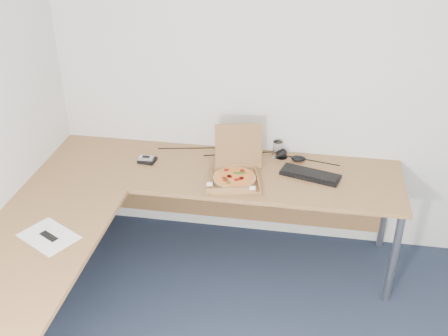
% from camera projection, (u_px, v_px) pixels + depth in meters
% --- Properties ---
extents(room_shell, '(3.50, 3.50, 2.50)m').
position_uv_depth(room_shell, '(280.00, 240.00, 2.24)').
color(room_shell, silver).
rests_on(room_shell, ground).
extents(desk, '(2.50, 2.20, 0.73)m').
position_uv_depth(desk, '(158.00, 203.00, 3.46)').
color(desk, '#9F6E3F').
rests_on(desk, ground).
extents(pizza_box, '(0.32, 0.37, 0.33)m').
position_uv_depth(pizza_box, '(235.00, 175.00, 3.63)').
color(pizza_box, '#9E6C3E').
rests_on(pizza_box, desk).
extents(drinking_glass, '(0.07, 0.07, 0.12)m').
position_uv_depth(drinking_glass, '(277.00, 149.00, 3.90)').
color(drinking_glass, silver).
rests_on(drinking_glass, desk).
extents(keyboard, '(0.42, 0.25, 0.02)m').
position_uv_depth(keyboard, '(310.00, 175.00, 3.69)').
color(keyboard, black).
rests_on(keyboard, desk).
extents(mouse, '(0.11, 0.07, 0.04)m').
position_uv_depth(mouse, '(298.00, 159.00, 3.87)').
color(mouse, black).
rests_on(mouse, desk).
extents(wallet, '(0.13, 0.11, 0.02)m').
position_uv_depth(wallet, '(147.00, 160.00, 3.87)').
color(wallet, black).
rests_on(wallet, desk).
extents(phone, '(0.10, 0.06, 0.02)m').
position_uv_depth(phone, '(146.00, 158.00, 3.85)').
color(phone, '#B2B5BA').
rests_on(phone, wallet).
extents(paper_sheet, '(0.39, 0.36, 0.00)m').
position_uv_depth(paper_sheet, '(49.00, 236.00, 3.11)').
color(paper_sheet, white).
rests_on(paper_sheet, desk).
extents(dome_speaker, '(0.09, 0.09, 0.07)m').
position_uv_depth(dome_speaker, '(282.00, 153.00, 3.91)').
color(dome_speaker, black).
rests_on(dome_speaker, desk).
extents(cable_bundle, '(0.64, 0.13, 0.01)m').
position_uv_depth(cable_bundle, '(244.00, 153.00, 3.97)').
color(cable_bundle, black).
rests_on(cable_bundle, desk).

